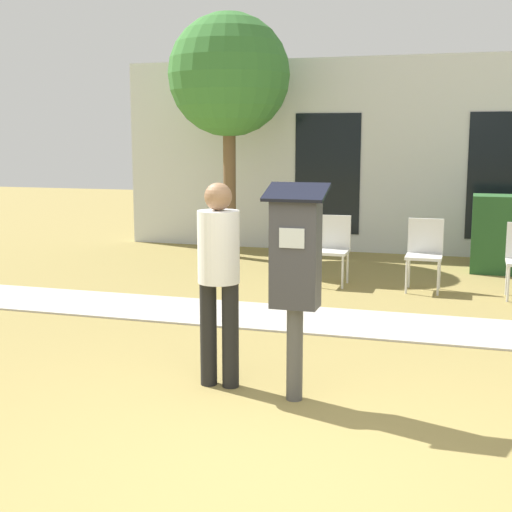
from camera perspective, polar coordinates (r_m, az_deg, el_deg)
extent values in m
plane|color=olive|center=(4.23, 2.45, -17.45)|extent=(40.00, 40.00, 0.00)
cube|color=#B7B2A8|center=(7.46, 9.19, -5.40)|extent=(12.00, 1.10, 0.02)
cube|color=silver|center=(11.98, 12.51, 7.79)|extent=(10.00, 0.24, 3.20)
cube|color=black|center=(12.05, 5.72, 6.55)|extent=(1.10, 0.02, 2.00)
cube|color=black|center=(11.84, 19.21, 6.01)|extent=(1.10, 0.02, 2.00)
cylinder|color=#4C4C4C|center=(5.26, 3.11, -7.81)|extent=(0.12, 0.12, 0.70)
cube|color=#38383D|center=(5.09, 3.19, 0.28)|extent=(0.34, 0.22, 0.80)
cube|color=silver|center=(4.96, 2.88, 1.44)|extent=(0.18, 0.01, 0.14)
cube|color=black|center=(5.04, 3.23, 5.13)|extent=(0.44, 0.31, 0.12)
cylinder|color=black|center=(5.56, -3.83, -6.21)|extent=(0.13, 0.13, 0.82)
cylinder|color=black|center=(5.50, -2.06, -6.37)|extent=(0.13, 0.13, 0.82)
cylinder|color=white|center=(5.39, -3.01, 0.74)|extent=(0.32, 0.32, 0.55)
sphere|color=#8C6647|center=(5.34, -3.05, 4.77)|extent=(0.21, 0.21, 0.21)
cylinder|color=silver|center=(9.19, 4.60, -1.20)|extent=(0.03, 0.03, 0.42)
cylinder|color=silver|center=(9.12, 6.94, -1.33)|extent=(0.03, 0.03, 0.42)
cylinder|color=silver|center=(9.56, 5.09, -0.79)|extent=(0.03, 0.03, 0.42)
cylinder|color=silver|center=(9.49, 7.33, -0.91)|extent=(0.03, 0.03, 0.42)
cube|color=silver|center=(9.30, 6.01, 0.33)|extent=(0.44, 0.44, 0.04)
cube|color=silver|center=(9.46, 6.27, 1.94)|extent=(0.44, 0.04, 0.44)
cylinder|color=silver|center=(8.98, 11.94, -1.64)|extent=(0.03, 0.03, 0.42)
cylinder|color=silver|center=(8.96, 14.36, -1.76)|extent=(0.03, 0.03, 0.42)
cylinder|color=silver|center=(9.35, 12.14, -1.20)|extent=(0.03, 0.03, 0.42)
cylinder|color=silver|center=(9.33, 14.47, -1.32)|extent=(0.03, 0.03, 0.42)
cube|color=silver|center=(9.11, 13.28, -0.06)|extent=(0.44, 0.44, 0.04)
cube|color=silver|center=(9.28, 13.42, 1.59)|extent=(0.44, 0.04, 0.44)
cylinder|color=silver|center=(8.85, 19.52, -2.14)|extent=(0.03, 0.03, 0.42)
cylinder|color=silver|center=(9.23, 19.42, -1.68)|extent=(0.03, 0.03, 0.42)
cylinder|color=brown|center=(11.40, -2.13, 5.41)|extent=(0.20, 0.20, 2.20)
sphere|color=#387533|center=(11.41, -2.18, 14.29)|extent=(1.90, 1.90, 1.90)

